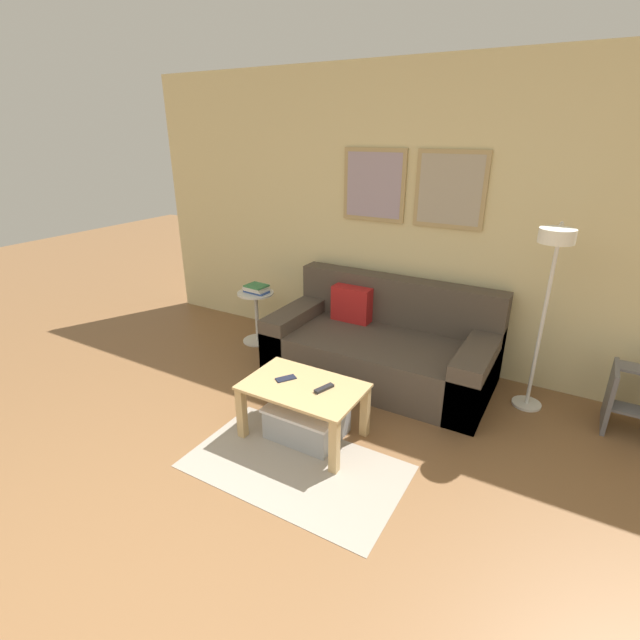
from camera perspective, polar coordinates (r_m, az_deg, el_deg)
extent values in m
cube|color=beige|center=(4.20, 10.84, 11.88)|extent=(5.60, 0.06, 2.55)
cube|color=tan|center=(4.24, 6.67, 16.16)|extent=(0.58, 0.02, 0.62)
cube|color=#A393A8|center=(4.23, 6.61, 16.15)|extent=(0.51, 0.01, 0.55)
cube|color=tan|center=(4.02, 15.73, 15.18)|extent=(0.58, 0.02, 0.62)
cube|color=#ADA38E|center=(4.01, 15.69, 15.17)|extent=(0.51, 0.01, 0.55)
cube|color=#A39989|center=(3.13, -3.10, -17.53)|extent=(1.39, 0.80, 0.01)
cube|color=#4C4238|center=(4.06, 7.27, -4.50)|extent=(1.88, 0.94, 0.38)
cube|color=#4C4238|center=(4.22, 9.54, 2.39)|extent=(1.88, 0.20, 0.42)
cube|color=#4C4238|center=(4.38, -2.57, -1.39)|extent=(0.24, 0.94, 0.50)
cube|color=#4C4238|center=(3.83, 18.67, -6.28)|extent=(0.24, 0.94, 0.50)
cube|color=red|center=(4.23, 3.92, 1.97)|extent=(0.36, 0.14, 0.32)
cube|color=tan|center=(3.18, -2.09, -8.20)|extent=(0.81, 0.52, 0.02)
cube|color=tan|center=(3.32, -9.61, -11.18)|extent=(0.06, 0.06, 0.38)
cube|color=tan|center=(2.98, 1.78, -15.26)|extent=(0.06, 0.06, 0.38)
cube|color=tan|center=(3.62, -5.10, -7.89)|extent=(0.06, 0.06, 0.38)
cube|color=tan|center=(3.31, 5.56, -11.10)|extent=(0.06, 0.06, 0.38)
cube|color=#9EA3A8|center=(3.34, -1.60, -12.36)|extent=(0.49, 0.39, 0.22)
cube|color=silver|center=(3.28, -1.62, -10.66)|extent=(0.52, 0.42, 0.02)
cylinder|color=white|center=(4.06, 24.05, -9.38)|extent=(0.22, 0.22, 0.02)
cylinder|color=white|center=(3.75, 25.74, 0.02)|extent=(0.03, 0.03, 1.41)
cylinder|color=white|center=(3.42, 27.44, 10.15)|extent=(0.02, 0.31, 0.02)
cylinder|color=white|center=(3.28, 27.14, 9.21)|extent=(0.22, 0.22, 0.09)
cylinder|color=silver|center=(4.81, -7.63, -2.48)|extent=(0.31, 0.31, 0.01)
cylinder|color=silver|center=(4.71, -7.79, 0.34)|extent=(0.04, 0.04, 0.50)
cylinder|color=silver|center=(4.62, -7.95, 3.29)|extent=(0.36, 0.36, 0.02)
cube|color=#335199|center=(4.61, -7.81, 3.50)|extent=(0.25, 0.15, 0.02)
cube|color=silver|center=(4.61, -7.76, 3.72)|extent=(0.22, 0.17, 0.01)
cube|color=silver|center=(4.63, -7.90, 4.03)|extent=(0.21, 0.18, 0.02)
cube|color=#387F4C|center=(4.60, -7.83, 4.20)|extent=(0.21, 0.18, 0.02)
cube|color=#232328|center=(3.12, 0.51, -8.41)|extent=(0.09, 0.15, 0.02)
cube|color=#1E2338|center=(3.26, -4.22, -7.19)|extent=(0.13, 0.15, 0.01)
cube|color=slate|center=(3.97, 32.06, -7.93)|extent=(0.03, 0.36, 0.47)
cube|color=slate|center=(3.96, 34.38, -9.25)|extent=(0.31, 0.16, 0.02)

